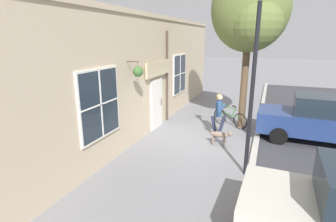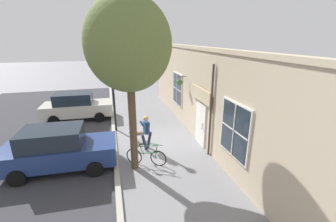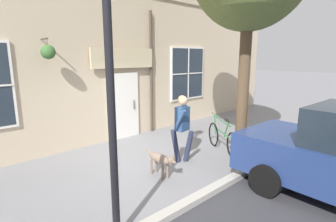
{
  "view_description": "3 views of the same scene",
  "coord_description": "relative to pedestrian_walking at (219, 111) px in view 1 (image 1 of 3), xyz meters",
  "views": [
    {
      "loc": [
        2.24,
        -9.26,
        3.76
      ],
      "look_at": [
        -1.23,
        -0.37,
        1.09
      ],
      "focal_mm": 28.0,
      "sensor_mm": 36.0,
      "label": 1
    },
    {
      "loc": [
        1.98,
        10.18,
        5.08
      ],
      "look_at": [
        -1.08,
        -1.5,
        1.11
      ],
      "focal_mm": 24.0,
      "sensor_mm": 36.0,
      "label": 2
    },
    {
      "loc": [
        4.81,
        -3.93,
        2.6
      ],
      "look_at": [
        -1.28,
        1.79,
        0.86
      ],
      "focal_mm": 28.0,
      "sensor_mm": 36.0,
      "label": 3
    }
  ],
  "objects": [
    {
      "name": "street_tree_by_curb",
      "position": [
        0.81,
        1.35,
        3.7
      ],
      "size": [
        3.02,
        2.9,
        6.52
      ],
      "color": "brown",
      "rests_on": "ground_plane"
    },
    {
      "name": "ground_plane",
      "position": [
        -0.51,
        -0.59,
        -1.01
      ],
      "size": [
        90.0,
        90.0,
        0.0
      ],
      "primitive_type": "plane",
      "color": "gray"
    },
    {
      "name": "pedestrian_walking",
      "position": [
        0.0,
        0.0,
        0.0
      ],
      "size": [
        0.58,
        0.55,
        1.69
      ],
      "color": "#282D47",
      "rests_on": "ground_plane"
    },
    {
      "name": "storefront_facade",
      "position": [
        -2.85,
        -0.58,
        1.33
      ],
      "size": [
        0.95,
        18.0,
        4.67
      ],
      "color": "#C6B293",
      "rests_on": "ground_plane"
    },
    {
      "name": "parked_car_mid_block",
      "position": [
        3.65,
        0.78,
        -0.13
      ],
      "size": [
        4.35,
        2.04,
        1.75
      ],
      "color": "navy",
      "rests_on": "ground_plane"
    },
    {
      "name": "dog_on_leash",
      "position": [
        0.28,
        -0.97,
        -0.61
      ],
      "size": [
        1.07,
        0.25,
        0.61
      ],
      "color": "#7F6B5B",
      "rests_on": "ground_plane"
    },
    {
      "name": "leaning_bicycle",
      "position": [
        0.25,
        1.36,
        -0.63
      ],
      "size": [
        1.57,
        0.84,
        1.0
      ],
      "color": "black",
      "rests_on": "ground_plane"
    },
    {
      "name": "street_lamp",
      "position": [
        1.33,
        -2.75,
        2.22
      ],
      "size": [
        0.32,
        0.32,
        4.96
      ],
      "color": "black",
      "rests_on": "ground_plane"
    }
  ]
}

